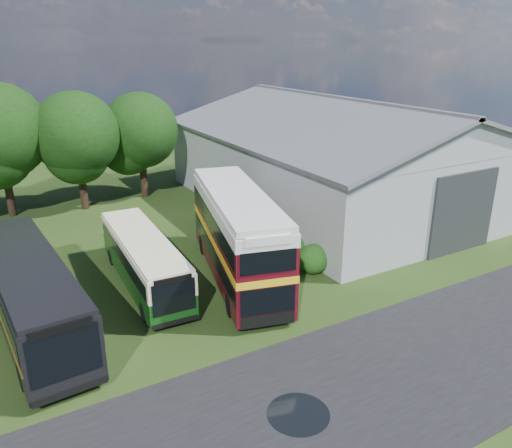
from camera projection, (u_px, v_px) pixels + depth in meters
ground at (287, 357)px, 20.38m from camera, size 120.00×120.00×0.00m
asphalt_road at (394, 374)px, 19.33m from camera, size 60.00×8.00×0.02m
puddle at (298, 414)px, 17.23m from camera, size 2.20×2.20×0.01m
storage_shed at (337, 149)px, 38.94m from camera, size 18.80×24.80×8.15m
tree_right_a at (76, 135)px, 36.40m from camera, size 6.26×6.26×8.83m
tree_right_b at (140, 131)px, 39.47m from camera, size 5.98×5.98×8.45m
shrub_front at (313, 272)px, 27.87m from camera, size 1.70×1.70×1.70m
shrub_mid at (293, 259)px, 29.50m from camera, size 1.60×1.60×1.60m
shrub_back at (275, 247)px, 31.13m from camera, size 1.80×1.80×1.80m
bus_green_single at (144, 260)px, 25.85m from camera, size 2.73×9.96×2.72m
bus_maroon_double at (238, 237)px, 26.32m from camera, size 5.57×11.62×4.84m
bus_dark_single at (30, 292)px, 21.87m from camera, size 3.66×12.30×3.34m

